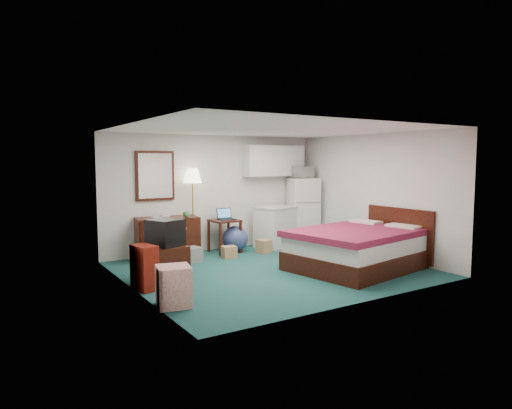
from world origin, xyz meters
TOP-DOWN VIEW (x-y plane):
  - floor at (0.00, 0.00)m, footprint 5.00×4.50m
  - ceiling at (0.00, 0.00)m, footprint 5.00×4.50m
  - walls at (0.00, 0.00)m, footprint 5.01×4.51m
  - mirror at (-1.35, 2.22)m, footprint 0.80×0.06m
  - upper_cabinets at (1.45, 2.08)m, footprint 1.50×0.35m
  - headboard at (2.46, -0.76)m, footprint 0.06×1.56m
  - dresser at (-1.24, 1.89)m, footprint 1.29×0.72m
  - floor_lamp at (-0.60, 2.05)m, footprint 0.49×0.49m
  - desk at (0.02, 1.83)m, footprint 0.58×0.58m
  - exercise_ball at (0.25, 1.77)m, footprint 0.56×0.56m
  - kitchen_counter at (1.30, 1.78)m, footprint 0.95×0.82m
  - fridge at (2.13, 1.82)m, footprint 0.80×0.80m
  - bed at (1.32, -0.76)m, footprint 2.47×2.07m
  - tv_stand at (-1.92, 0.26)m, footprint 0.69×0.73m
  - suitcase at (-2.35, -0.04)m, footprint 0.34×0.47m
  - retail_box at (-2.28, -1.02)m, footprint 0.52×0.52m
  - file_bin at (-1.02, 1.31)m, footprint 0.47×0.39m
  - cardboard_box_a at (-0.16, 1.30)m, footprint 0.30×0.27m
  - cardboard_box_b at (0.70, 1.33)m, footprint 0.27×0.31m
  - laptop at (0.06, 1.80)m, footprint 0.34×0.28m
  - crt_tv at (-1.90, 0.27)m, footprint 0.62×0.64m
  - microwave at (2.08, 1.82)m, footprint 0.51×0.29m
  - book_a at (-1.52, 1.91)m, footprint 0.15×0.04m
  - book_b at (-1.30, 2.00)m, footprint 0.15×0.09m
  - mug at (-0.91, 1.70)m, footprint 0.17×0.16m

SIDE VIEW (x-z plane):
  - floor at x=0.00m, z-range -0.01..0.01m
  - cardboard_box_a at x=-0.16m, z-range 0.00..0.23m
  - cardboard_box_b at x=0.70m, z-range 0.00..0.28m
  - file_bin at x=-1.02m, z-range 0.00..0.29m
  - retail_box at x=-2.28m, z-range 0.00..0.55m
  - exercise_ball at x=0.25m, z-range 0.00..0.56m
  - tv_stand at x=-1.92m, z-range 0.00..0.58m
  - suitcase at x=-2.35m, z-range 0.00..0.68m
  - desk at x=0.02m, z-range 0.00..0.70m
  - bed at x=1.32m, z-range 0.00..0.71m
  - dresser at x=-1.24m, z-range 0.00..0.83m
  - kitchen_counter at x=1.30m, z-range 0.00..0.89m
  - headboard at x=2.46m, z-range 0.05..1.05m
  - fridge at x=2.13m, z-range 0.00..1.55m
  - crt_tv at x=-1.90m, z-range 0.58..1.01m
  - laptop at x=0.06m, z-range 0.70..0.94m
  - floor_lamp at x=-0.60m, z-range 0.00..1.80m
  - mug at x=-0.91m, z-range 0.83..0.97m
  - book_a at x=-1.52m, z-range 0.83..1.04m
  - book_b at x=-1.30m, z-range 0.83..1.04m
  - walls at x=0.00m, z-range 0.00..2.50m
  - mirror at x=-1.35m, z-range 1.15..2.15m
  - microwave at x=2.08m, z-range 1.55..1.88m
  - upper_cabinets at x=1.45m, z-range 1.60..2.30m
  - ceiling at x=0.00m, z-range 2.50..2.50m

